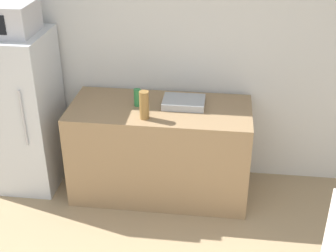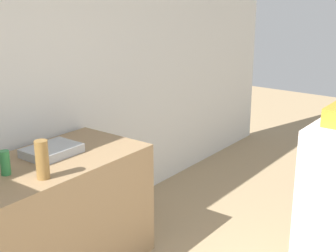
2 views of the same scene
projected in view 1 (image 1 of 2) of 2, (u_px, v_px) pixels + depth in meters
The scene contains 7 objects.
wall_back at pixel (151, 44), 4.24m from camera, with size 8.00×0.06×2.60m, color silver.
refrigerator at pixel (22, 111), 4.28m from camera, with size 0.60×0.67×1.47m.
microwave at pixel (7, 18), 3.87m from camera, with size 0.46×0.42×0.26m.
counter at pixel (160, 150), 4.26m from camera, with size 1.59×0.72×0.87m, color #937551.
sink_basin at pixel (184, 102), 4.07m from camera, with size 0.36×0.27×0.06m, color #9EA3A8.
bottle_tall at pixel (144, 105), 3.82m from camera, with size 0.08×0.08×0.24m, color olive.
bottle_short at pixel (137, 97), 4.05m from camera, with size 0.06×0.06×0.15m, color #2D7F42.
Camera 1 is at (0.66, -1.04, 2.65)m, focal length 50.00 mm.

